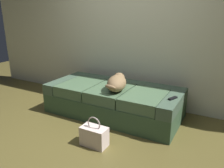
% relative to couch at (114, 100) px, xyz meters
% --- Properties ---
extents(ground_plane, '(10.00, 10.00, 0.00)m').
position_rel_couch_xyz_m(ground_plane, '(0.00, -1.00, -0.23)').
color(ground_plane, brown).
extents(back_wall, '(6.40, 0.10, 2.80)m').
position_rel_couch_xyz_m(back_wall, '(0.00, 0.65, 1.17)').
color(back_wall, beige).
rests_on(back_wall, ground).
extents(couch, '(2.05, 0.93, 0.46)m').
position_rel_couch_xyz_m(couch, '(0.00, 0.00, 0.00)').
color(couch, '#365337').
rests_on(couch, ground).
extents(dog_tan, '(0.41, 0.62, 0.22)m').
position_rel_couch_xyz_m(dog_tan, '(0.12, -0.11, 0.34)').
color(dog_tan, olive).
rests_on(dog_tan, couch).
extents(tv_remote, '(0.10, 0.16, 0.02)m').
position_rel_couch_xyz_m(tv_remote, '(0.93, -0.10, 0.24)').
color(tv_remote, black).
rests_on(tv_remote, couch).
extents(handbag, '(0.32, 0.18, 0.38)m').
position_rel_couch_xyz_m(handbag, '(0.22, -0.90, -0.10)').
color(handbag, silver).
rests_on(handbag, ground).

